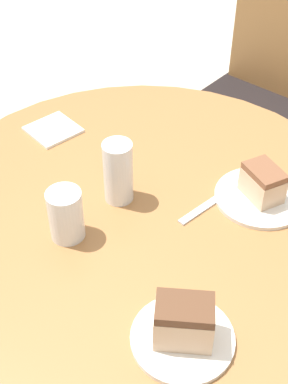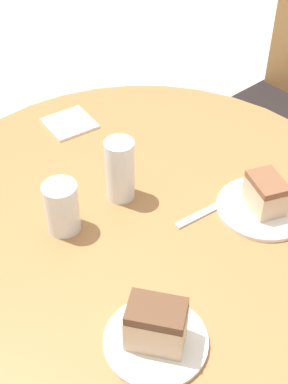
{
  "view_description": "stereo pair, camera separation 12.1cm",
  "coord_description": "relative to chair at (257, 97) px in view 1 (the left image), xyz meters",
  "views": [
    {
      "loc": [
        0.5,
        -0.76,
        1.58
      ],
      "look_at": [
        0.0,
        0.0,
        0.77
      ],
      "focal_mm": 50.0,
      "sensor_mm": 36.0,
      "label": 1
    },
    {
      "loc": [
        0.59,
        -0.69,
        1.58
      ],
      "look_at": [
        0.0,
        0.0,
        0.77
      ],
      "focal_mm": 50.0,
      "sensor_mm": 36.0,
      "label": 2
    }
  ],
  "objects": [
    {
      "name": "cake_slice_far",
      "position": [
        0.36,
        -1.21,
        0.28
      ],
      "size": [
        0.12,
        0.11,
        0.09
      ],
      "rotation": [
        0.0,
        0.0,
        2.06
      ],
      "color": "beige",
      "rests_on": "plate_far"
    },
    {
      "name": "fork",
      "position": [
        0.23,
        -0.87,
        0.23
      ],
      "size": [
        0.06,
        0.17,
        0.0
      ],
      "rotation": [
        0.0,
        0.0,
        1.31
      ],
      "color": "silver",
      "rests_on": "table"
    },
    {
      "name": "table",
      "position": [
        0.1,
        -0.94,
        0.06
      ],
      "size": [
        1.08,
        1.08,
        0.73
      ],
      "color": "#9E6B3D",
      "rests_on": "ground_plane"
    },
    {
      "name": "chair",
      "position": [
        0.0,
        0.0,
        0.0
      ],
      "size": [
        0.49,
        0.48,
        0.96
      ],
      "rotation": [
        0.0,
        0.0,
        -0.14
      ],
      "color": "olive",
      "rests_on": "ground_plane"
    },
    {
      "name": "plate_far",
      "position": [
        0.36,
        -1.21,
        0.23
      ],
      "size": [
        0.19,
        0.19,
        0.01
      ],
      "color": "silver",
      "rests_on": "table"
    },
    {
      "name": "plate_near",
      "position": [
        0.32,
        -0.78,
        0.23
      ],
      "size": [
        0.21,
        0.21,
        0.01
      ],
      "color": "silver",
      "rests_on": "table"
    },
    {
      "name": "glass_water",
      "position": [
        0.02,
        -1.11,
        0.28
      ],
      "size": [
        0.08,
        0.08,
        0.12
      ],
      "color": "silver",
      "rests_on": "table"
    },
    {
      "name": "cake_slice_near",
      "position": [
        0.32,
        -0.78,
        0.28
      ],
      "size": [
        0.12,
        0.11,
        0.08
      ],
      "rotation": [
        0.0,
        0.0,
        4.18
      ],
      "color": "beige",
      "rests_on": "plate_near"
    },
    {
      "name": "glass_lemonade",
      "position": [
        0.04,
        -0.95,
        0.3
      ],
      "size": [
        0.07,
        0.07,
        0.15
      ],
      "color": "beige",
      "rests_on": "table"
    },
    {
      "name": "napkin_stack",
      "position": [
        -0.27,
        -0.83,
        0.23
      ],
      "size": [
        0.15,
        0.15,
        0.01
      ],
      "rotation": [
        0.0,
        0.0,
        -0.27
      ],
      "color": "white",
      "rests_on": "table"
    },
    {
      "name": "ground_plane",
      "position": [
        0.1,
        -0.94,
        -0.51
      ],
      "size": [
        8.0,
        8.0,
        0.0
      ],
      "primitive_type": "plane",
      "color": "beige"
    }
  ]
}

